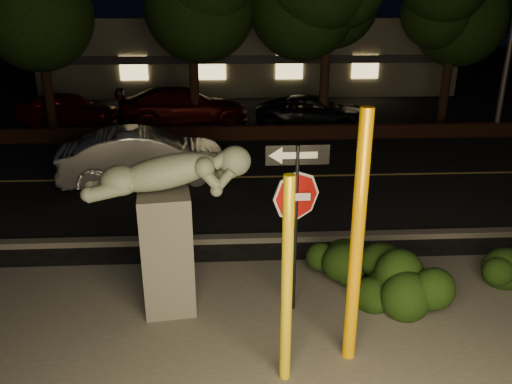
% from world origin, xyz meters
% --- Properties ---
extents(ground, '(90.00, 90.00, 0.00)m').
position_xyz_m(ground, '(0.00, 10.00, 0.00)').
color(ground, black).
rests_on(ground, ground).
extents(patio, '(14.00, 6.00, 0.02)m').
position_xyz_m(patio, '(0.00, -1.00, 0.01)').
color(patio, '#4C4944').
rests_on(patio, ground).
extents(road, '(80.00, 8.00, 0.01)m').
position_xyz_m(road, '(0.00, 7.00, 0.01)').
color(road, black).
rests_on(road, ground).
extents(lane_marking, '(80.00, 0.12, 0.00)m').
position_xyz_m(lane_marking, '(0.00, 7.00, 0.02)').
color(lane_marking, '#CBB151').
rests_on(lane_marking, road).
extents(curb, '(80.00, 0.25, 0.12)m').
position_xyz_m(curb, '(0.00, 2.90, 0.06)').
color(curb, '#4C4944').
rests_on(curb, ground).
extents(brick_wall, '(40.00, 0.35, 0.50)m').
position_xyz_m(brick_wall, '(0.00, 11.30, 0.25)').
color(brick_wall, '#422115').
rests_on(brick_wall, ground).
extents(parking_lot, '(40.00, 12.00, 0.01)m').
position_xyz_m(parking_lot, '(0.00, 17.00, 0.01)').
color(parking_lot, black).
rests_on(parking_lot, ground).
extents(building, '(22.00, 10.20, 4.00)m').
position_xyz_m(building, '(0.00, 24.99, 2.00)').
color(building, slate).
rests_on(building, ground).
extents(yellow_pole_left, '(0.14, 0.14, 2.80)m').
position_xyz_m(yellow_pole_left, '(-0.53, -1.18, 1.40)').
color(yellow_pole_left, yellow).
rests_on(yellow_pole_left, ground).
extents(yellow_pole_right, '(0.17, 0.17, 3.48)m').
position_xyz_m(yellow_pole_right, '(0.40, -0.80, 1.74)').
color(yellow_pole_right, '#FFA900').
rests_on(yellow_pole_right, ground).
extents(signpost, '(0.92, 0.07, 2.72)m').
position_xyz_m(signpost, '(-0.22, 0.39, 1.93)').
color(signpost, black).
rests_on(signpost, ground).
extents(sculpture, '(2.48, 0.95, 2.64)m').
position_xyz_m(sculpture, '(-2.13, 0.55, 1.63)').
color(sculpture, '#4C4944').
rests_on(sculpture, ground).
extents(hedge_center, '(1.89, 1.27, 0.90)m').
position_xyz_m(hedge_center, '(0.84, 1.21, 0.45)').
color(hedge_center, black).
rests_on(hedge_center, ground).
extents(hedge_right, '(1.80, 1.40, 1.05)m').
position_xyz_m(hedge_right, '(1.46, 0.33, 0.52)').
color(hedge_right, black).
rests_on(hedge_right, ground).
extents(silver_sedan, '(4.72, 2.51, 1.48)m').
position_xyz_m(silver_sedan, '(-3.50, 6.73, 0.74)').
color(silver_sedan, '#B3B3B8').
rests_on(silver_sedan, ground).
extents(parked_car_red, '(4.16, 2.20, 1.35)m').
position_xyz_m(parked_car_red, '(-7.70, 14.13, 0.67)').
color(parked_car_red, '#67040A').
rests_on(parked_car_red, ground).
extents(parked_car_darkred, '(5.58, 3.15, 1.53)m').
position_xyz_m(parked_car_darkred, '(-3.02, 13.83, 0.76)').
color(parked_car_darkred, '#410706').
rests_on(parked_car_darkred, ground).
extents(parked_car_dark, '(4.94, 3.28, 1.26)m').
position_xyz_m(parked_car_dark, '(2.21, 13.00, 0.63)').
color(parked_car_dark, black).
rests_on(parked_car_dark, ground).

